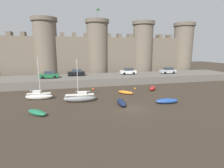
# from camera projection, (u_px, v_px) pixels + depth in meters

# --- Properties ---
(ground_plane) EXTENTS (160.00, 160.00, 0.00)m
(ground_plane) POSITION_uv_depth(u_px,v_px,m) (131.00, 108.00, 24.46)
(ground_plane) COLOR #382D23
(quay_road) EXTENTS (68.96, 10.00, 1.71)m
(quay_road) POSITION_uv_depth(u_px,v_px,m) (104.00, 79.00, 43.52)
(quay_road) COLOR #666059
(quay_road) RESTS_ON ground
(castle) EXTENTS (63.76, 6.80, 19.39)m
(castle) POSITION_uv_depth(u_px,v_px,m) (98.00, 52.00, 51.33)
(castle) COLOR #706354
(castle) RESTS_ON ground
(sailboat_midflat_right) EXTENTS (5.07, 1.56, 6.67)m
(sailboat_midflat_right) POSITION_uv_depth(u_px,v_px,m) (80.00, 98.00, 27.42)
(sailboat_midflat_right) COLOR gray
(sailboat_midflat_right) RESTS_ON ground
(rowboat_near_channel_left) EXTENTS (3.66, 1.53, 0.77)m
(rowboat_near_channel_left) POSITION_uv_depth(u_px,v_px,m) (167.00, 101.00, 26.69)
(rowboat_near_channel_left) COLOR #234793
(rowboat_near_channel_left) RESTS_ON ground
(rowboat_midflat_centre) EXTENTS (2.81, 2.75, 0.59)m
(rowboat_midflat_centre) POSITION_uv_depth(u_px,v_px,m) (126.00, 92.00, 32.34)
(rowboat_midflat_centre) COLOR orange
(rowboat_midflat_centre) RESTS_ON ground
(rowboat_near_channel_right) EXTENTS (2.99, 2.90, 0.67)m
(rowboat_near_channel_right) POSITION_uv_depth(u_px,v_px,m) (37.00, 112.00, 21.95)
(rowboat_near_channel_right) COLOR #1E6B47
(rowboat_near_channel_right) RESTS_ON ground
(sailboat_foreground_right) EXTENTS (4.28, 1.21, 7.02)m
(sailboat_foreground_right) POSITION_uv_depth(u_px,v_px,m) (39.00, 96.00, 28.61)
(sailboat_foreground_right) COLOR silver
(sailboat_foreground_right) RESTS_ON ground
(rowboat_foreground_left) EXTENTS (2.49, 2.94, 0.78)m
(rowboat_foreground_left) POSITION_uv_depth(u_px,v_px,m) (153.00, 88.00, 35.37)
(rowboat_foreground_left) COLOR red
(rowboat_foreground_left) RESTS_ON ground
(rowboat_midflat_left) EXTENTS (1.24, 3.40, 0.74)m
(rowboat_midflat_left) POSITION_uv_depth(u_px,v_px,m) (121.00, 102.00, 25.96)
(rowboat_midflat_left) COLOR #141E3D
(rowboat_midflat_left) RESTS_ON ground
(mooring_buoy_near_channel) EXTENTS (0.38, 0.38, 0.38)m
(mooring_buoy_near_channel) POSITION_uv_depth(u_px,v_px,m) (135.00, 89.00, 35.89)
(mooring_buoy_near_channel) COLOR orange
(mooring_buoy_near_channel) RESTS_ON ground
(mooring_buoy_off_centre) EXTENTS (0.44, 0.44, 0.44)m
(mooring_buoy_off_centre) POSITION_uv_depth(u_px,v_px,m) (93.00, 89.00, 35.39)
(mooring_buoy_off_centre) COLOR #E04C1E
(mooring_buoy_off_centre) RESTS_ON ground
(car_quay_west) EXTENTS (4.13, 1.93, 1.62)m
(car_quay_west) POSITION_uv_depth(u_px,v_px,m) (128.00, 71.00, 45.49)
(car_quay_west) COLOR silver
(car_quay_west) RESTS_ON quay_road
(car_quay_east) EXTENTS (4.13, 1.93, 1.62)m
(car_quay_east) POSITION_uv_depth(u_px,v_px,m) (76.00, 73.00, 43.04)
(car_quay_east) COLOR black
(car_quay_east) RESTS_ON quay_road
(car_quay_centre_west) EXTENTS (4.13, 1.93, 1.62)m
(car_quay_centre_west) POSITION_uv_depth(u_px,v_px,m) (49.00, 75.00, 39.36)
(car_quay_centre_west) COLOR #1E6638
(car_quay_centre_west) RESTS_ON quay_road
(car_quay_centre_east) EXTENTS (4.13, 1.93, 1.62)m
(car_quay_centre_east) POSITION_uv_depth(u_px,v_px,m) (168.00, 71.00, 47.08)
(car_quay_centre_east) COLOR #B2B5B7
(car_quay_centre_east) RESTS_ON quay_road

